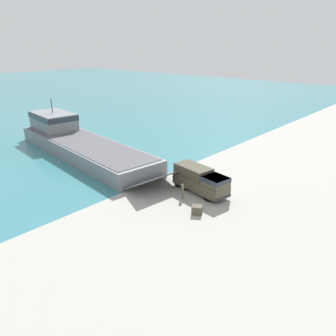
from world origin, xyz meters
TOP-DOWN VIEW (x-y plane):
  - ground_plane at (0.00, 0.00)m, footprint 240.00×240.00m
  - landing_craft at (-2.47, 24.10)m, footprint 10.83×34.72m
  - military_truck at (-1.74, 0.05)m, footprint 3.60×7.48m
  - soldier_on_ramp at (-4.52, 0.48)m, footprint 0.46×0.50m
  - moored_boat_a at (9.01, 49.72)m, footprint 6.35×2.85m
  - cargo_crate at (-6.18, -2.83)m, footprint 1.27×1.34m

SIDE VIEW (x-z plane):
  - ground_plane at x=0.00m, z-range 0.00..0.00m
  - cargo_crate at x=-6.18m, z-range 0.00..0.88m
  - moored_boat_a at x=9.01m, z-range -0.37..1.82m
  - soldier_on_ramp at x=-4.52m, z-range 0.15..1.95m
  - military_truck at x=-1.74m, z-range 0.10..3.00m
  - landing_craft at x=-2.47m, z-range -1.95..5.57m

